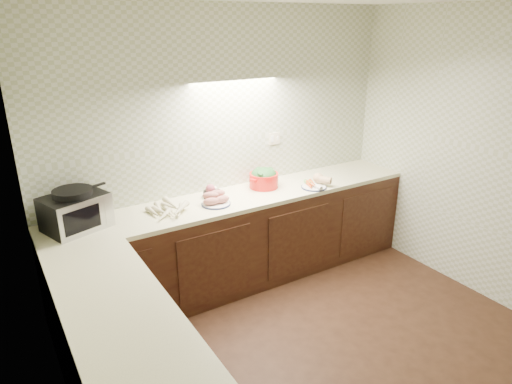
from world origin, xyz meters
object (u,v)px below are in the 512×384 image
toaster_oven (75,210)px  parsnip_pile (167,210)px  dutch_oven (264,178)px  onion_bowl (212,192)px  sweet_potato_plate (215,200)px  veg_plate (316,182)px

toaster_oven → parsnip_pile: (0.72, -0.09, -0.12)m
toaster_oven → dutch_oven: toaster_oven is taller
onion_bowl → toaster_oven: bearing=-177.7°
dutch_oven → sweet_potato_plate: bearing=175.7°
onion_bowl → dutch_oven: 0.56m
sweet_potato_plate → dutch_oven: (0.61, 0.15, 0.05)m
veg_plate → onion_bowl: bearing=165.2°
sweet_potato_plate → toaster_oven: bearing=173.8°
parsnip_pile → dutch_oven: size_ratio=1.37×
toaster_oven → parsnip_pile: 0.73m
toaster_oven → sweet_potato_plate: 1.17m
veg_plate → dutch_oven: bearing=151.7°
parsnip_pile → sweet_potato_plate: sweet_potato_plate is taller
sweet_potato_plate → veg_plate: bearing=-5.0°
dutch_oven → veg_plate: dutch_oven is taller
toaster_oven → veg_plate: size_ratio=1.71×
sweet_potato_plate → onion_bowl: onion_bowl is taller
parsnip_pile → veg_plate: size_ratio=1.55×
sweet_potato_plate → dutch_oven: 0.63m
sweet_potato_plate → veg_plate: size_ratio=0.82×
parsnip_pile → toaster_oven: bearing=172.7°
parsnip_pile → veg_plate: 1.51m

